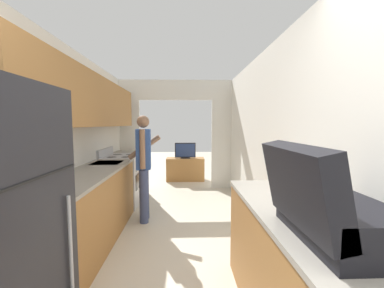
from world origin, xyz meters
The scene contains 10 objects.
wall_left centered at (-1.23, 2.23, 1.50)m, with size 0.38×7.20×2.50m.
wall_right centered at (1.31, 1.80, 1.25)m, with size 0.06×7.20×2.50m.
wall_far_with_doorway centered at (0.00, 4.83, 1.44)m, with size 2.96×0.06×2.50m.
counter_left centered at (-0.98, 2.52, 0.46)m, with size 0.62×3.67×0.92m.
counter_right centered at (0.98, 0.92, 0.46)m, with size 0.62×1.70×0.92m.
range_oven centered at (-0.97, 3.75, 0.46)m, with size 0.66×0.80×1.06m.
person centered at (-0.43, 2.97, 0.87)m, with size 0.53×0.39×1.63m.
suitcase centered at (0.91, 0.52, 1.08)m, with size 0.51×0.64×0.49m.
tv_cabinet centered at (0.22, 5.60, 0.30)m, with size 1.00×0.42×0.60m.
television centered at (0.22, 5.56, 0.80)m, with size 0.54×0.16×0.41m.
Camera 1 is at (0.20, -0.61, 1.50)m, focal length 22.00 mm.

